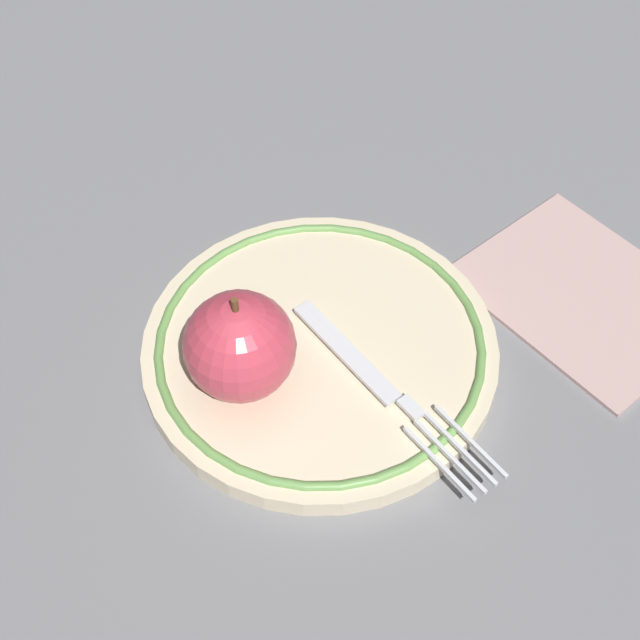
{
  "coord_description": "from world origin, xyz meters",
  "views": [
    {
      "loc": [
        0.31,
        -0.12,
        0.46
      ],
      "look_at": [
        -0.01,
        -0.01,
        0.04
      ],
      "focal_mm": 50.0,
      "sensor_mm": 36.0,
      "label": 1
    }
  ],
  "objects_px": {
    "plate": "(320,348)",
    "fork": "(387,384)",
    "napkin_folded": "(585,293)",
    "apple_red_whole": "(238,341)"
  },
  "relations": [
    {
      "from": "plate",
      "to": "fork",
      "type": "height_order",
      "value": "fork"
    },
    {
      "from": "fork",
      "to": "napkin_folded",
      "type": "bearing_deg",
      "value": 84.15
    },
    {
      "from": "apple_red_whole",
      "to": "plate",
      "type": "bearing_deg",
      "value": 101.42
    },
    {
      "from": "plate",
      "to": "fork",
      "type": "distance_m",
      "value": 0.05
    },
    {
      "from": "apple_red_whole",
      "to": "napkin_folded",
      "type": "bearing_deg",
      "value": 91.07
    },
    {
      "from": "napkin_folded",
      "to": "plate",
      "type": "bearing_deg",
      "value": -91.95
    },
    {
      "from": "fork",
      "to": "apple_red_whole",
      "type": "bearing_deg",
      "value": -132.32
    },
    {
      "from": "fork",
      "to": "napkin_folded",
      "type": "xyz_separation_m",
      "value": [
        -0.04,
        0.16,
        -0.02
      ]
    },
    {
      "from": "fork",
      "to": "plate",
      "type": "bearing_deg",
      "value": -167.56
    },
    {
      "from": "apple_red_whole",
      "to": "napkin_folded",
      "type": "distance_m",
      "value": 0.24
    }
  ]
}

